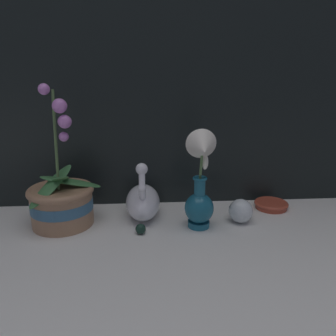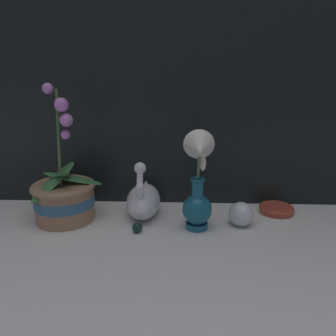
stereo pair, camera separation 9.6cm
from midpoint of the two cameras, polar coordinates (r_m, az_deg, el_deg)
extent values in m
plane|color=silver|center=(0.91, -1.63, -12.01)|extent=(2.80, 2.80, 0.00)
cube|color=black|center=(1.08, -2.52, 25.31)|extent=(2.80, 0.03, 1.20)
cylinder|color=#9E7556|center=(1.03, -20.57, -6.26)|extent=(0.18, 0.18, 0.11)
cylinder|color=#386689|center=(1.02, -20.60, -5.97)|extent=(0.18, 0.18, 0.03)
torus|color=#9E7556|center=(1.01, -20.84, -3.70)|extent=(0.19, 0.19, 0.02)
cylinder|color=#4C6B3D|center=(0.97, -21.72, 4.42)|extent=(0.01, 0.05, 0.27)
ellipsoid|color=#38703D|center=(1.00, -19.23, -2.35)|extent=(0.18, 0.08, 0.06)
ellipsoid|color=#38703D|center=(1.03, -21.24, -1.97)|extent=(0.14, 0.21, 0.09)
ellipsoid|color=#38703D|center=(0.98, -22.38, -2.94)|extent=(0.13, 0.15, 0.10)
sphere|color=#C67AD1|center=(0.97, -23.60, 12.47)|extent=(0.03, 0.03, 0.03)
sphere|color=#C67AD1|center=(0.93, -21.27, 10.03)|extent=(0.04, 0.04, 0.04)
sphere|color=#C67AD1|center=(0.93, -20.45, 7.55)|extent=(0.04, 0.04, 0.04)
sphere|color=#C67AD1|center=(0.94, -20.54, 5.09)|extent=(0.03, 0.03, 0.03)
ellipsoid|color=white|center=(1.02, -7.13, -5.95)|extent=(0.10, 0.18, 0.10)
cone|color=white|center=(1.08, -6.96, -3.83)|extent=(0.05, 0.07, 0.08)
cylinder|color=white|center=(0.94, -7.45, -4.59)|extent=(0.02, 0.05, 0.06)
sphere|color=white|center=(0.91, -7.57, -3.50)|extent=(0.02, 0.02, 0.02)
cylinder|color=white|center=(0.91, -7.59, -1.86)|extent=(0.02, 0.03, 0.06)
sphere|color=white|center=(0.91, -7.62, -0.22)|extent=(0.03, 0.03, 0.03)
cylinder|color=#195B75|center=(0.97, 2.48, -9.71)|extent=(0.06, 0.06, 0.02)
ellipsoid|color=#195B75|center=(0.95, 2.52, -7.06)|extent=(0.08, 0.08, 0.09)
cylinder|color=#195B75|center=(0.92, 2.57, -3.35)|extent=(0.03, 0.03, 0.05)
torus|color=#195B75|center=(0.91, 2.59, -1.86)|extent=(0.04, 0.04, 0.01)
cylinder|color=#567A47|center=(0.89, 2.70, 0.22)|extent=(0.01, 0.03, 0.08)
cone|color=white|center=(0.86, 2.91, 3.48)|extent=(0.08, 0.08, 0.09)
ellipsoid|color=white|center=(0.89, 3.42, 1.01)|extent=(0.02, 0.02, 0.04)
sphere|color=silver|center=(0.99, 9.85, -7.43)|extent=(0.07, 0.07, 0.07)
cylinder|color=#A8422D|center=(1.12, 15.19, -6.29)|extent=(0.10, 0.10, 0.02)
torus|color=#A8422D|center=(1.12, 15.21, -6.03)|extent=(0.11, 0.11, 0.01)
sphere|color=#142D23|center=(0.93, -7.81, -10.53)|extent=(0.03, 0.03, 0.03)
camera|label=1|loc=(0.05, -92.86, -0.85)|focal=35.00mm
camera|label=2|loc=(0.05, 87.14, 0.85)|focal=35.00mm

